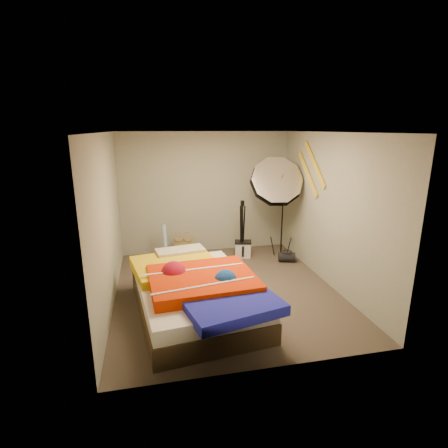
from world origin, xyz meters
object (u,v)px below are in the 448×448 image
object	(u,v)px
camera_tripod	(242,226)
tote_bag	(184,247)
bed	(196,292)
camera_case	(243,250)
photo_umbrella	(276,183)
wrapping_roll	(165,243)
duffel_bag	(287,257)

from	to	relation	value
camera_tripod	tote_bag	bearing A→B (deg)	163.59
bed	camera_case	bearing A→B (deg)	58.88
camera_case	photo_umbrella	bearing A→B (deg)	-4.01
wrapping_roll	camera_tripod	size ratio (longest dim) A/B	0.61
photo_umbrella	camera_tripod	world-z (taller)	photo_umbrella
tote_bag	bed	distance (m)	2.35
wrapping_roll	bed	distance (m)	2.21
photo_umbrella	duffel_bag	bearing A→B (deg)	-53.27
wrapping_roll	photo_umbrella	size ratio (longest dim) A/B	0.34
tote_bag	bed	size ratio (longest dim) A/B	0.15
wrapping_roll	bed	xyz separation A→B (m)	(0.32, -2.19, -0.04)
duffel_bag	bed	bearing A→B (deg)	-125.87
bed	photo_umbrella	distance (m)	2.87
bed	photo_umbrella	bearing A→B (deg)	45.47
tote_bag	camera_case	world-z (taller)	tote_bag
camera_case	camera_tripod	bearing A→B (deg)	-115.27
duffel_bag	photo_umbrella	size ratio (longest dim) A/B	0.15
wrapping_roll	camera_tripod	xyz separation A→B (m)	(1.53, -0.18, 0.32)
photo_umbrella	camera_tripod	distance (m)	1.07
tote_bag	bed	world-z (taller)	bed
camera_case	duffel_bag	size ratio (longest dim) A/B	0.98
duffel_bag	camera_tripod	distance (m)	1.08
camera_case	photo_umbrella	world-z (taller)	photo_umbrella
duffel_bag	camera_tripod	bearing A→B (deg)	169.03
camera_case	bed	distance (m)	2.40
bed	wrapping_roll	bearing A→B (deg)	98.42
camera_case	camera_tripod	world-z (taller)	camera_tripod
tote_bag	duffel_bag	world-z (taller)	tote_bag
tote_bag	camera_tripod	world-z (taller)	camera_tripod
wrapping_roll	camera_tripod	bearing A→B (deg)	-6.58
tote_bag	camera_case	size ratio (longest dim) A/B	1.27
bed	camera_tripod	size ratio (longest dim) A/B	2.14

